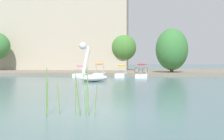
% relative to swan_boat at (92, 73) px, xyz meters
% --- Properties ---
extents(ground_plane, '(585.55, 585.55, 0.00)m').
position_rel_swan_boat_xyz_m(ground_plane, '(2.77, -13.73, -0.73)').
color(ground_plane, slate).
extents(shore_bank_far, '(112.90, 22.26, 0.40)m').
position_rel_swan_boat_xyz_m(shore_bank_far, '(2.77, 19.81, -0.53)').
color(shore_bank_far, slate).
rests_on(shore_bank_far, ground_plane).
extents(swan_boat, '(2.86, 2.72, 3.37)m').
position_rel_swan_boat_xyz_m(swan_boat, '(0.00, 0.00, 0.00)').
color(swan_boat, white).
rests_on(swan_boat, ground_plane).
extents(pedal_boat_red, '(1.44, 2.34, 1.56)m').
position_rel_swan_boat_xyz_m(pedal_boat_red, '(4.26, 6.47, -0.27)').
color(pedal_boat_red, white).
rests_on(pedal_boat_red, ground_plane).
extents(pedal_boat_yellow, '(1.34, 2.26, 1.45)m').
position_rel_swan_boat_xyz_m(pedal_boat_yellow, '(1.98, 6.95, -0.30)').
color(pedal_boat_yellow, white).
rests_on(pedal_boat_yellow, ground_plane).
extents(pedal_boat_orange, '(1.25, 2.35, 1.61)m').
position_rel_swan_boat_xyz_m(pedal_boat_orange, '(-0.52, 6.91, -0.30)').
color(pedal_boat_orange, white).
rests_on(pedal_boat_orange, ground_plane).
extents(pedal_boat_pink, '(1.50, 2.23, 1.40)m').
position_rel_swan_boat_xyz_m(pedal_boat_pink, '(-2.65, 6.88, -0.34)').
color(pedal_boat_pink, white).
rests_on(pedal_boat_pink, ground_plane).
extents(tree_willow_overhanging, '(5.26, 5.76, 5.61)m').
position_rel_swan_boat_xyz_m(tree_willow_overhanging, '(8.06, 11.79, 2.61)').
color(tree_willow_overhanging, brown).
rests_on(tree_willow_overhanging, shore_bank_far).
extents(tree_broadleaf_right, '(5.49, 5.52, 5.97)m').
position_rel_swan_boat_xyz_m(tree_broadleaf_right, '(1.22, 21.37, 3.44)').
color(tree_broadleaf_right, '#423323').
rests_on(tree_broadleaf_right, shore_bank_far).
extents(person_on_path, '(0.30, 0.31, 1.72)m').
position_rel_swan_boat_xyz_m(person_on_path, '(-2.78, 9.69, 0.56)').
color(person_on_path, black).
rests_on(person_on_path, shore_bank_far).
extents(bicycle_parked, '(1.68, 0.13, 0.67)m').
position_rel_swan_boat_xyz_m(bicycle_parked, '(4.13, 10.00, 0.01)').
color(bicycle_parked, black).
rests_on(bicycle_parked, shore_bank_far).
extents(apartment_block, '(23.10, 11.37, 15.90)m').
position_rel_swan_boat_xyz_m(apartment_block, '(-9.80, 25.78, 7.62)').
color(apartment_block, '#B2A893').
rests_on(apartment_block, shore_bank_far).
extents(reed_clump_foreground, '(1.71, 0.80, 1.52)m').
position_rel_swan_boat_xyz_m(reed_clump_foreground, '(2.06, -14.16, -0.10)').
color(reed_clump_foreground, '#669942').
rests_on(reed_clump_foreground, ground_plane).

